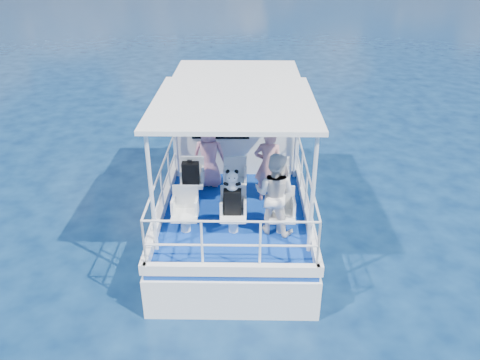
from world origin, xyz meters
name	(u,v)px	position (x,y,z in m)	size (l,w,h in m)	color
ground	(235,237)	(0.00, 0.00, 0.00)	(2000.00, 2000.00, 0.00)	#071B3A
hull	(236,213)	(0.00, 1.00, 0.00)	(3.00, 7.00, 1.60)	white
deck	(236,182)	(0.00, 1.00, 0.85)	(2.90, 6.90, 0.10)	navy
cabin	(237,115)	(0.00, 2.30, 2.00)	(2.85, 2.00, 2.20)	white
canopy	(234,102)	(0.00, -0.20, 3.14)	(3.00, 3.20, 0.08)	white
canopy_posts	(234,159)	(0.00, -0.25, 2.00)	(2.77, 2.97, 2.20)	white
railings	(234,194)	(0.00, -0.58, 1.40)	(2.84, 3.59, 1.00)	white
seat_port_fwd	(193,189)	(-0.90, 0.20, 1.09)	(0.48, 0.46, 0.38)	silver
seat_center_fwd	(235,189)	(0.00, 0.20, 1.09)	(0.48, 0.46, 0.38)	silver
seat_stbd_fwd	(277,190)	(0.90, 0.20, 1.09)	(0.48, 0.46, 0.38)	silver
seat_port_aft	(185,222)	(-0.90, -1.10, 1.09)	(0.48, 0.46, 0.38)	silver
seat_center_aft	(233,222)	(0.00, -1.10, 1.09)	(0.48, 0.46, 0.38)	silver
seat_stbd_aft	(281,223)	(0.90, -1.10, 1.09)	(0.48, 0.46, 0.38)	silver
passenger_port_fwd	(209,155)	(-0.58, 0.75, 1.63)	(0.54, 0.39, 1.45)	pink
passenger_stbd_fwd	(268,165)	(0.69, 0.11, 1.70)	(0.58, 0.38, 1.60)	#C68084
passenger_stbd_aft	(275,194)	(0.75, -1.07, 1.69)	(0.77, 0.60, 1.59)	white
backpack_port	(191,173)	(-0.92, 0.13, 1.51)	(0.35, 0.20, 0.46)	black
backpack_center	(232,202)	(-0.01, -1.09, 1.52)	(0.32, 0.18, 0.49)	black
compact_camera	(190,161)	(-0.93, 0.13, 1.77)	(0.10, 0.06, 0.06)	black
panda	(232,180)	(-0.02, -1.08, 1.97)	(0.26, 0.22, 0.41)	silver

